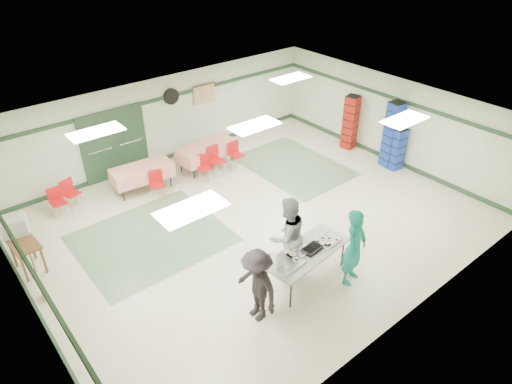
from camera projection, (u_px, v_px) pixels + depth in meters
floor at (255, 219)px, 12.01m from camera, size 11.00×11.00×0.00m
ceiling at (255, 125)px, 10.58m from camera, size 11.00×11.00×0.00m
wall_back at (164, 119)px, 14.24m from camera, size 11.00×0.00×11.00m
wall_front at (410, 270)px, 8.34m from camera, size 11.00×0.00×11.00m
wall_left at (22, 270)px, 8.34m from camera, size 0.00×9.00×9.00m
wall_right at (391, 120)px, 14.24m from camera, size 0.00×9.00×9.00m
trim_back at (162, 98)px, 13.85m from camera, size 11.00×0.06×0.10m
baseboard_back at (169, 156)px, 14.91m from camera, size 11.00×0.06×0.12m
trim_left at (13, 239)px, 7.99m from camera, size 0.06×9.00×0.10m
baseboard_left at (42, 319)px, 9.05m from camera, size 0.06×9.00×0.12m
trim_right at (394, 98)px, 13.85m from camera, size 0.06×9.00×0.10m
baseboard_right at (384, 156)px, 14.91m from camera, size 0.06×9.00×0.12m
green_patch_a at (152, 238)px, 11.32m from camera, size 3.50×3.00×0.01m
green_patch_b at (293, 166)px, 14.49m from camera, size 2.50×3.50×0.01m
double_door_left at (99, 149)px, 13.18m from camera, size 0.90×0.06×2.10m
double_door_right at (129, 140)px, 13.69m from camera, size 0.90×0.06×2.10m
door_frame at (115, 145)px, 13.42m from camera, size 2.00×0.03×2.15m
wall_fan at (171, 96)px, 13.99m from camera, size 0.50×0.10×0.50m
scroll_banner at (204, 94)px, 14.74m from camera, size 0.80×0.02×0.60m
serving_table at (307, 253)px, 9.75m from camera, size 2.15×1.06×0.76m
sheet_tray_right at (328, 241)px, 10.00m from camera, size 0.57×0.46×0.02m
sheet_tray_mid at (298, 251)px, 9.71m from camera, size 0.62×0.50×0.02m
sheet_tray_left at (288, 264)px, 9.35m from camera, size 0.68×0.55×0.02m
baking_pan at (312, 249)px, 9.72m from camera, size 0.47×0.32×0.08m
foam_box_stack at (276, 258)px, 9.22m from camera, size 0.26×0.24×0.43m
volunteer_teal at (354, 247)px, 9.61m from camera, size 0.76×0.61×1.81m
volunteer_grey at (287, 236)px, 9.89m from camera, size 0.98×0.80×1.88m
volunteer_dark at (257, 286)px, 8.75m from camera, size 0.64×1.08×1.65m
dining_table_a at (206, 150)px, 14.18m from camera, size 1.97×1.05×0.77m
dining_table_b at (142, 172)px, 13.00m from camera, size 1.77×0.90×0.77m
chair_a at (215, 157)px, 13.77m from camera, size 0.43×0.43×0.92m
chair_b at (203, 164)px, 13.58m from camera, size 0.46×0.46×0.78m
chair_c at (235, 152)px, 14.20m from camera, size 0.39×0.39×0.84m
chair_d at (156, 181)px, 12.73m from camera, size 0.48×0.48×0.80m
chair_loose_a at (69, 190)px, 12.31m from camera, size 0.46×0.46×0.80m
chair_loose_b at (56, 199)px, 11.96m from camera, size 0.37×0.38×0.80m
crate_stack_blue_a at (396, 149)px, 14.03m from camera, size 0.46×0.46×1.35m
crate_stack_red at (350, 122)px, 15.14m from camera, size 0.48×0.48×1.83m
crate_stack_blue_b at (392, 135)px, 13.98m from camera, size 0.46×0.46×2.11m
printer_table at (25, 248)px, 10.03m from camera, size 0.58×0.85×0.74m
office_printer at (15, 226)px, 10.18m from camera, size 0.62×0.58×0.41m
broom at (36, 273)px, 9.25m from camera, size 0.07×0.21×1.31m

